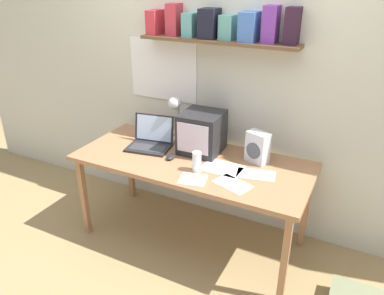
{
  "coord_description": "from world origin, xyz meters",
  "views": [
    {
      "loc": [
        1.14,
        -2.26,
        2.02
      ],
      "look_at": [
        0.0,
        0.0,
        0.84
      ],
      "focal_mm": 35.0,
      "sensor_mm": 36.0,
      "label": 1
    }
  ],
  "objects_px": {
    "laptop": "(151,139)",
    "computer_mouse": "(171,157)",
    "corner_desk": "(192,166)",
    "juice_glass": "(197,163)",
    "crt_monitor": "(201,132)",
    "loose_paper_near_laptop": "(256,174)",
    "printed_handout": "(232,184)",
    "open_notebook": "(193,179)",
    "loose_paper_near_monitor": "(222,168)",
    "space_heater": "(258,147)",
    "desk_lamp": "(175,110)"
  },
  "relations": [
    {
      "from": "laptop",
      "to": "computer_mouse",
      "type": "bearing_deg",
      "value": -35.56
    },
    {
      "from": "corner_desk",
      "to": "juice_glass",
      "type": "relative_size",
      "value": 12.18
    },
    {
      "from": "crt_monitor",
      "to": "corner_desk",
      "type": "bearing_deg",
      "value": -90.83
    },
    {
      "from": "loose_paper_near_laptop",
      "to": "printed_handout",
      "type": "height_order",
      "value": "same"
    },
    {
      "from": "computer_mouse",
      "to": "open_notebook",
      "type": "bearing_deg",
      "value": -35.5
    },
    {
      "from": "open_notebook",
      "to": "loose_paper_near_laptop",
      "type": "bearing_deg",
      "value": 35.69
    },
    {
      "from": "crt_monitor",
      "to": "loose_paper_near_laptop",
      "type": "bearing_deg",
      "value": -21.24
    },
    {
      "from": "loose_paper_near_monitor",
      "to": "computer_mouse",
      "type": "bearing_deg",
      "value": -174.81
    },
    {
      "from": "space_heater",
      "to": "crt_monitor",
      "type": "bearing_deg",
      "value": -158.62
    },
    {
      "from": "desk_lamp",
      "to": "printed_handout",
      "type": "relative_size",
      "value": 1.39
    },
    {
      "from": "laptop",
      "to": "space_heater",
      "type": "height_order",
      "value": "laptop"
    },
    {
      "from": "printed_handout",
      "to": "desk_lamp",
      "type": "bearing_deg",
      "value": 147.24
    },
    {
      "from": "laptop",
      "to": "desk_lamp",
      "type": "distance_m",
      "value": 0.31
    },
    {
      "from": "corner_desk",
      "to": "printed_handout",
      "type": "height_order",
      "value": "printed_handout"
    },
    {
      "from": "space_heater",
      "to": "printed_handout",
      "type": "relative_size",
      "value": 0.83
    },
    {
      "from": "crt_monitor",
      "to": "juice_glass",
      "type": "distance_m",
      "value": 0.35
    },
    {
      "from": "corner_desk",
      "to": "computer_mouse",
      "type": "xyz_separation_m",
      "value": [
        -0.15,
        -0.06,
        0.07
      ]
    },
    {
      "from": "crt_monitor",
      "to": "open_notebook",
      "type": "bearing_deg",
      "value": -73.52
    },
    {
      "from": "computer_mouse",
      "to": "loose_paper_near_monitor",
      "type": "height_order",
      "value": "computer_mouse"
    },
    {
      "from": "corner_desk",
      "to": "computer_mouse",
      "type": "relative_size",
      "value": 16.13
    },
    {
      "from": "loose_paper_near_laptop",
      "to": "open_notebook",
      "type": "xyz_separation_m",
      "value": [
        -0.36,
        -0.26,
        0.0
      ]
    },
    {
      "from": "desk_lamp",
      "to": "open_notebook",
      "type": "distance_m",
      "value": 0.7
    },
    {
      "from": "desk_lamp",
      "to": "space_heater",
      "type": "xyz_separation_m",
      "value": [
        0.71,
        -0.04,
        -0.16
      ]
    },
    {
      "from": "loose_paper_near_monitor",
      "to": "space_heater",
      "type": "bearing_deg",
      "value": 47.7
    },
    {
      "from": "crt_monitor",
      "to": "space_heater",
      "type": "distance_m",
      "value": 0.45
    },
    {
      "from": "corner_desk",
      "to": "loose_paper_near_monitor",
      "type": "bearing_deg",
      "value": -5.22
    },
    {
      "from": "loose_paper_near_monitor",
      "to": "printed_handout",
      "type": "distance_m",
      "value": 0.24
    },
    {
      "from": "loose_paper_near_monitor",
      "to": "juice_glass",
      "type": "bearing_deg",
      "value": -140.2
    },
    {
      "from": "crt_monitor",
      "to": "juice_glass",
      "type": "xyz_separation_m",
      "value": [
        0.11,
        -0.31,
        -0.09
      ]
    },
    {
      "from": "space_heater",
      "to": "computer_mouse",
      "type": "distance_m",
      "value": 0.66
    },
    {
      "from": "loose_paper_near_monitor",
      "to": "printed_handout",
      "type": "xyz_separation_m",
      "value": [
        0.15,
        -0.18,
        0.0
      ]
    },
    {
      "from": "space_heater",
      "to": "open_notebook",
      "type": "height_order",
      "value": "space_heater"
    },
    {
      "from": "loose_paper_near_laptop",
      "to": "loose_paper_near_monitor",
      "type": "height_order",
      "value": "same"
    },
    {
      "from": "desk_lamp",
      "to": "computer_mouse",
      "type": "relative_size",
      "value": 3.55
    },
    {
      "from": "loose_paper_near_monitor",
      "to": "open_notebook",
      "type": "xyz_separation_m",
      "value": [
        -0.11,
        -0.25,
        0.0
      ]
    },
    {
      "from": "printed_handout",
      "to": "open_notebook",
      "type": "bearing_deg",
      "value": -166.32
    },
    {
      "from": "space_heater",
      "to": "loose_paper_near_monitor",
      "type": "xyz_separation_m",
      "value": [
        -0.19,
        -0.21,
        -0.12
      ]
    },
    {
      "from": "laptop",
      "to": "open_notebook",
      "type": "distance_m",
      "value": 0.65
    },
    {
      "from": "corner_desk",
      "to": "laptop",
      "type": "bearing_deg",
      "value": 171.06
    },
    {
      "from": "crt_monitor",
      "to": "loose_paper_near_laptop",
      "type": "distance_m",
      "value": 0.56
    },
    {
      "from": "loose_paper_near_laptop",
      "to": "loose_paper_near_monitor",
      "type": "distance_m",
      "value": 0.25
    },
    {
      "from": "juice_glass",
      "to": "loose_paper_near_laptop",
      "type": "relative_size",
      "value": 0.5
    },
    {
      "from": "printed_handout",
      "to": "loose_paper_near_laptop",
      "type": "bearing_deg",
      "value": 63.36
    },
    {
      "from": "juice_glass",
      "to": "computer_mouse",
      "type": "relative_size",
      "value": 1.32
    },
    {
      "from": "desk_lamp",
      "to": "open_notebook",
      "type": "bearing_deg",
      "value": -49.44
    },
    {
      "from": "corner_desk",
      "to": "loose_paper_near_monitor",
      "type": "xyz_separation_m",
      "value": [
        0.26,
        -0.02,
        0.06
      ]
    },
    {
      "from": "open_notebook",
      "to": "laptop",
      "type": "bearing_deg",
      "value": 148.7
    },
    {
      "from": "space_heater",
      "to": "printed_handout",
      "type": "distance_m",
      "value": 0.41
    },
    {
      "from": "space_heater",
      "to": "computer_mouse",
      "type": "height_order",
      "value": "space_heater"
    },
    {
      "from": "crt_monitor",
      "to": "printed_handout",
      "type": "xyz_separation_m",
      "value": [
        0.41,
        -0.38,
        -0.16
      ]
    }
  ]
}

